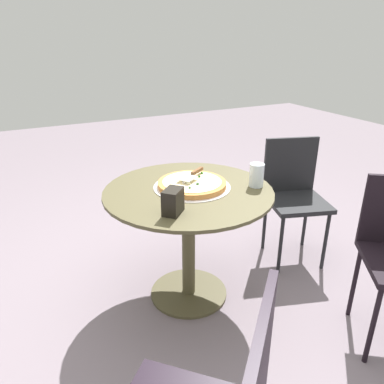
# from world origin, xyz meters

# --- Properties ---
(ground_plane) EXTENTS (10.00, 10.00, 0.00)m
(ground_plane) POSITION_xyz_m (0.00, 0.00, 0.00)
(ground_plane) COLOR gray
(patio_table) EXTENTS (0.92, 0.92, 0.69)m
(patio_table) POSITION_xyz_m (0.00, 0.00, 0.51)
(patio_table) COLOR brown
(patio_table) RESTS_ON ground
(pizza_on_tray) EXTENTS (0.42, 0.42, 0.05)m
(pizza_on_tray) POSITION_xyz_m (-0.02, 0.03, 0.70)
(pizza_on_tray) COLOR silver
(pizza_on_tray) RESTS_ON patio_table
(pizza_server) EXTENTS (0.15, 0.20, 0.02)m
(pizza_server) POSITION_xyz_m (-0.07, 0.06, 0.74)
(pizza_server) COLOR silver
(pizza_server) RESTS_ON pizza_on_tray
(drinking_cup) EXTENTS (0.08, 0.08, 0.13)m
(drinking_cup) POSITION_xyz_m (0.12, 0.36, 0.75)
(drinking_cup) COLOR silver
(drinking_cup) RESTS_ON patio_table
(napkin_dispenser) EXTENTS (0.13, 0.13, 0.12)m
(napkin_dispenser) POSITION_xyz_m (0.22, -0.19, 0.75)
(napkin_dispenser) COLOR black
(napkin_dispenser) RESTS_ON patio_table
(patio_chair_far) EXTENTS (0.46, 0.46, 0.82)m
(patio_chair_far) POSITION_xyz_m (-0.10, 0.84, 0.49)
(patio_chair_far) COLOR black
(patio_chair_far) RESTS_ON ground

